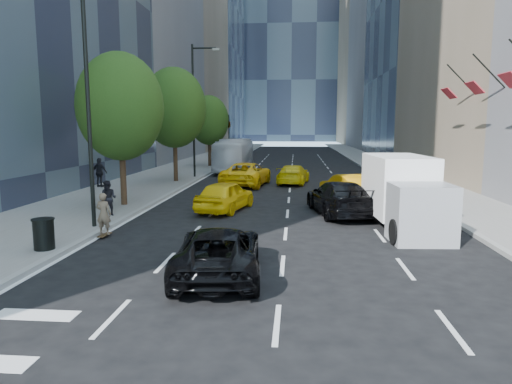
# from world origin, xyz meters

# --- Properties ---
(ground) EXTENTS (160.00, 160.00, 0.00)m
(ground) POSITION_xyz_m (0.00, 0.00, 0.00)
(ground) COLOR black
(ground) RESTS_ON ground
(sidewalk_left) EXTENTS (6.00, 120.00, 0.15)m
(sidewalk_left) POSITION_xyz_m (-9.00, 30.00, 0.07)
(sidewalk_left) COLOR slate
(sidewalk_left) RESTS_ON ground
(sidewalk_right) EXTENTS (4.00, 120.00, 0.15)m
(sidewalk_right) POSITION_xyz_m (10.00, 30.00, 0.07)
(sidewalk_right) COLOR slate
(sidewalk_right) RESTS_ON ground
(tower_left_end) EXTENTS (20.00, 28.00, 60.00)m
(tower_left_end) POSITION_xyz_m (-22.00, 92.00, 30.00)
(tower_left_end) COLOR #292E40
(tower_left_end) RESTS_ON ground
(tower_right_far) EXTENTS (20.00, 24.00, 50.00)m
(tower_right_far) POSITION_xyz_m (22.00, 98.00, 25.00)
(tower_right_far) COLOR #776A52
(tower_right_far) RESTS_ON ground
(lamp_near) EXTENTS (2.13, 0.22, 10.00)m
(lamp_near) POSITION_xyz_m (-6.32, 4.00, 5.81)
(lamp_near) COLOR black
(lamp_near) RESTS_ON sidewalk_left
(lamp_far) EXTENTS (2.13, 0.22, 10.00)m
(lamp_far) POSITION_xyz_m (-6.32, 22.00, 5.81)
(lamp_far) COLOR black
(lamp_far) RESTS_ON sidewalk_left
(tree_near) EXTENTS (4.20, 4.20, 7.46)m
(tree_near) POSITION_xyz_m (-7.20, 9.00, 4.97)
(tree_near) COLOR black
(tree_near) RESTS_ON sidewalk_left
(tree_mid) EXTENTS (4.50, 4.50, 7.99)m
(tree_mid) POSITION_xyz_m (-7.20, 19.00, 5.32)
(tree_mid) COLOR black
(tree_mid) RESTS_ON sidewalk_left
(tree_far) EXTENTS (3.90, 3.90, 6.92)m
(tree_far) POSITION_xyz_m (-7.20, 32.00, 4.62)
(tree_far) COLOR black
(tree_far) RESTS_ON sidewalk_left
(traffic_signal) EXTENTS (2.48, 0.53, 5.20)m
(traffic_signal) POSITION_xyz_m (-6.40, 40.00, 4.23)
(traffic_signal) COLOR black
(traffic_signal) RESTS_ON sidewalk_left
(facade_flags) EXTENTS (1.85, 13.30, 2.05)m
(facade_flags) POSITION_xyz_m (10.64, 10.00, 6.18)
(facade_flags) COLOR black
(facade_flags) RESTS_ON ground
(skateboarder) EXTENTS (0.59, 0.40, 1.54)m
(skateboarder) POSITION_xyz_m (-5.60, 2.86, 0.77)
(skateboarder) COLOR brown
(skateboarder) RESTS_ON ground
(black_sedan_lincoln) EXTENTS (2.64, 4.96, 1.33)m
(black_sedan_lincoln) POSITION_xyz_m (-0.72, -1.00, 0.66)
(black_sedan_lincoln) COLOR black
(black_sedan_lincoln) RESTS_ON ground
(black_sedan_mercedes) EXTENTS (3.10, 5.67, 1.56)m
(black_sedan_mercedes) POSITION_xyz_m (3.36, 8.00, 0.78)
(black_sedan_mercedes) COLOR black
(black_sedan_mercedes) RESTS_ON ground
(taxi_a) EXTENTS (2.68, 4.59, 1.47)m
(taxi_a) POSITION_xyz_m (-2.00, 8.52, 0.73)
(taxi_a) COLOR yellow
(taxi_a) RESTS_ON ground
(taxi_b) EXTENTS (3.11, 5.22, 1.62)m
(taxi_b) POSITION_xyz_m (4.20, 10.75, 0.81)
(taxi_b) COLOR orange
(taxi_b) RESTS_ON ground
(taxi_c) EXTENTS (3.32, 6.00, 1.59)m
(taxi_c) POSITION_xyz_m (-2.00, 18.00, 0.80)
(taxi_c) COLOR yellow
(taxi_c) RESTS_ON ground
(taxi_d) EXTENTS (2.53, 4.85, 1.34)m
(taxi_d) POSITION_xyz_m (1.20, 19.25, 0.67)
(taxi_d) COLOR yellow
(taxi_d) RESTS_ON ground
(city_bus) EXTENTS (2.50, 10.48, 2.92)m
(city_bus) POSITION_xyz_m (-4.22, 28.50, 1.46)
(city_bus) COLOR silver
(city_bus) RESTS_ON ground
(box_truck) EXTENTS (2.52, 6.08, 2.85)m
(box_truck) POSITION_xyz_m (5.59, 5.34, 1.45)
(box_truck) COLOR white
(box_truck) RESTS_ON ground
(pedestrian_a) EXTENTS (0.79, 0.64, 1.54)m
(pedestrian_a) POSITION_xyz_m (-6.80, 6.15, 0.92)
(pedestrian_a) COLOR black
(pedestrian_a) RESTS_ON sidewalk_left
(pedestrian_b) EXTENTS (1.19, 0.74, 1.88)m
(pedestrian_b) POSITION_xyz_m (-11.20, 15.31, 1.09)
(pedestrian_b) COLOR black
(pedestrian_b) RESTS_ON sidewalk_left
(trash_can) EXTENTS (0.63, 0.63, 0.95)m
(trash_can) POSITION_xyz_m (-6.60, 0.59, 0.63)
(trash_can) COLOR black
(trash_can) RESTS_ON sidewalk_left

